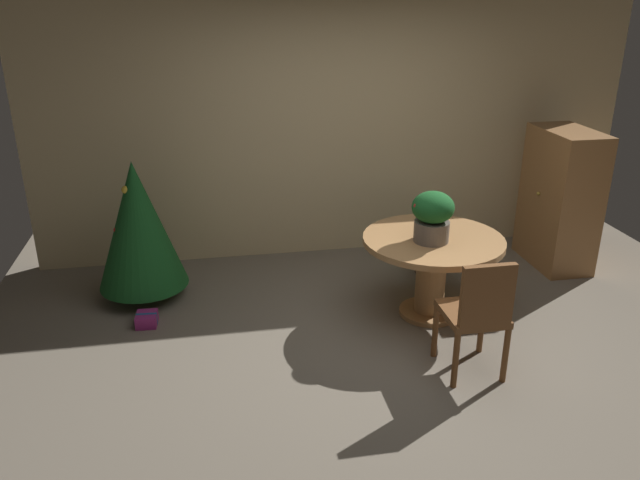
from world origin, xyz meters
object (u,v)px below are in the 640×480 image
at_px(wooden_chair_near, 477,311).
at_px(potted_plant, 428,247).
at_px(flower_vase, 433,215).
at_px(wooden_cabinet, 560,199).
at_px(gift_box_purple, 147,319).
at_px(round_dining_table, 432,259).
at_px(holiday_tree, 138,225).

height_order(wooden_chair_near, potted_plant, wooden_chair_near).
height_order(flower_vase, wooden_chair_near, flower_vase).
bearing_deg(wooden_cabinet, potted_plant, -179.87).
bearing_deg(gift_box_purple, wooden_cabinet, 8.30).
bearing_deg(round_dining_table, holiday_tree, 162.22).
relative_size(flower_vase, holiday_tree, 0.33).
bearing_deg(flower_vase, wooden_chair_near, -86.71).
xyz_separation_m(round_dining_table, wooden_chair_near, (0.00, -0.92, -0.00)).
xyz_separation_m(wooden_chair_near, wooden_cabinet, (1.59, 1.73, 0.17)).
distance_m(flower_vase, wooden_chair_near, 0.95).
xyz_separation_m(round_dining_table, gift_box_purple, (-2.35, 0.24, -0.46)).
bearing_deg(round_dining_table, gift_box_purple, 174.28).
xyz_separation_m(holiday_tree, potted_plant, (2.66, 0.04, -0.42)).
bearing_deg(wooden_chair_near, gift_box_purple, 153.90).
height_order(wooden_chair_near, holiday_tree, holiday_tree).
bearing_deg(holiday_tree, potted_plant, 0.84).
bearing_deg(wooden_chair_near, wooden_cabinet, 47.35).
distance_m(gift_box_purple, potted_plant, 2.69).
distance_m(round_dining_table, gift_box_purple, 2.41).
distance_m(wooden_chair_near, potted_plant, 1.76).
distance_m(holiday_tree, wooden_cabinet, 3.99).
xyz_separation_m(flower_vase, holiday_tree, (-2.35, 0.84, -0.24)).
distance_m(wooden_chair_near, gift_box_purple, 2.66).
bearing_deg(wooden_cabinet, holiday_tree, -179.40).
xyz_separation_m(round_dining_table, potted_plant, (0.26, 0.81, -0.24)).
height_order(flower_vase, holiday_tree, holiday_tree).
height_order(flower_vase, wooden_cabinet, wooden_cabinet).
bearing_deg(flower_vase, gift_box_purple, 172.53).
relative_size(wooden_chair_near, gift_box_purple, 4.62).
relative_size(wooden_chair_near, holiday_tree, 0.73).
height_order(gift_box_purple, potted_plant, potted_plant).
height_order(round_dining_table, gift_box_purple, round_dining_table).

